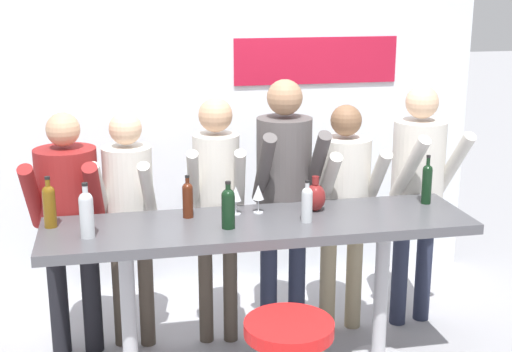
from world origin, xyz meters
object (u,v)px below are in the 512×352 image
(tasting_table, at_px, (259,243))
(wine_bottle_0, at_px, (188,198))
(wine_bottle_3, at_px, (86,212))
(wine_bottle_2, at_px, (307,203))
(person_center_left, at_px, (217,193))
(person_center_right, at_px, (344,195))
(person_far_left, at_px, (69,210))
(person_right, at_px, (418,180))
(person_center, at_px, (284,182))
(wine_glass_0, at_px, (236,195))
(wine_bottle_1, at_px, (427,182))
(person_left, at_px, (129,204))
(wine_glass_1, at_px, (258,193))
(wine_bottle_4, at_px, (228,206))
(wine_bottle_5, at_px, (49,204))
(decorative_vase, at_px, (315,197))

(tasting_table, height_order, wine_bottle_0, wine_bottle_0)
(wine_bottle_3, bearing_deg, wine_bottle_2, 0.56)
(person_center_left, height_order, person_center_right, person_center_left)
(person_far_left, relative_size, person_right, 0.94)
(person_center, bearing_deg, wine_glass_0, -139.46)
(person_center, bearing_deg, person_center_right, 0.83)
(wine_bottle_1, bearing_deg, person_center, 157.14)
(wine_bottle_2, bearing_deg, person_far_left, 156.83)
(wine_bottle_2, relative_size, wine_glass_0, 1.43)
(tasting_table, distance_m, person_left, 0.93)
(person_left, xyz_separation_m, person_right, (1.97, -0.05, 0.07))
(tasting_table, height_order, wine_bottle_3, wine_bottle_3)
(wine_bottle_3, xyz_separation_m, wine_glass_1, (1.01, 0.24, -0.02))
(person_far_left, distance_m, wine_glass_1, 1.22)
(wine_bottle_0, distance_m, wine_bottle_3, 0.63)
(person_center, distance_m, wine_bottle_1, 0.92)
(wine_bottle_3, distance_m, wine_bottle_4, 0.79)
(person_center, xyz_separation_m, wine_bottle_3, (-1.26, -0.57, 0.05))
(person_far_left, distance_m, person_left, 0.38)
(wine_bottle_5, bearing_deg, person_far_left, 78.69)
(wine_bottle_1, bearing_deg, wine_bottle_3, -174.17)
(wine_bottle_4, height_order, wine_glass_0, wine_bottle_4)
(wine_bottle_1, bearing_deg, person_center_left, 164.72)
(person_right, relative_size, wine_bottle_2, 6.76)
(person_left, xyz_separation_m, person_center_right, (1.44, -0.05, -0.00))
(tasting_table, height_order, person_center, person_center)
(person_center_right, xyz_separation_m, wine_glass_0, (-0.81, -0.34, 0.15))
(wine_bottle_0, bearing_deg, decorative_vase, -2.16)
(wine_bottle_0, height_order, wine_bottle_3, wine_bottle_3)
(wine_bottle_2, relative_size, decorative_vase, 1.15)
(person_right, height_order, wine_bottle_0, person_right)
(person_far_left, xyz_separation_m, person_center_right, (1.81, -0.03, 0.00))
(person_far_left, bearing_deg, wine_glass_1, -12.35)
(tasting_table, bearing_deg, wine_bottle_3, -175.24)
(person_right, bearing_deg, person_left, 169.97)
(wine_bottle_5, distance_m, decorative_vase, 1.58)
(wine_bottle_1, height_order, wine_bottle_2, wine_bottle_1)
(person_left, distance_m, wine_glass_0, 0.76)
(person_center, relative_size, wine_glass_1, 10.08)
(person_left, relative_size, person_right, 0.93)
(person_center_left, distance_m, wine_bottle_5, 1.08)
(person_left, relative_size, wine_bottle_3, 5.10)
(wine_bottle_4, distance_m, wine_bottle_5, 1.03)
(person_center_right, xyz_separation_m, wine_bottle_5, (-1.89, -0.36, 0.16))
(person_far_left, distance_m, wine_glass_0, 1.09)
(wine_glass_0, bearing_deg, wine_bottle_0, 179.42)
(person_center_left, relative_size, wine_bottle_2, 6.62)
(person_left, height_order, wine_glass_0, person_left)
(wine_bottle_4, bearing_deg, wine_bottle_0, 130.45)
(person_center_left, xyz_separation_m, wine_bottle_1, (1.30, -0.35, 0.10))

